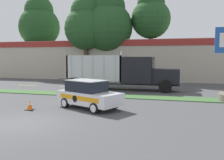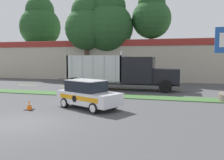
# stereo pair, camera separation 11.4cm
# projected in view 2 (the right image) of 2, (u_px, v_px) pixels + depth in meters

# --- Properties ---
(ground_plane) EXTENTS (600.00, 600.00, 0.00)m
(ground_plane) POSITION_uv_depth(u_px,v_px,m) (21.00, 123.00, 12.10)
(ground_plane) COLOR #474749
(grass_verge) EXTENTS (120.00, 2.01, 0.06)m
(grass_verge) POSITION_uv_depth(u_px,v_px,m) (91.00, 95.00, 21.04)
(grass_verge) COLOR #3D6633
(grass_verge) RESTS_ON ground_plane
(centre_line_2) EXTENTS (2.40, 0.14, 0.01)m
(centre_line_2) POSITION_uv_depth(u_px,v_px,m) (27.00, 85.00, 28.54)
(centre_line_2) COLOR yellow
(centre_line_2) RESTS_ON ground_plane
(centre_line_3) EXTENTS (2.40, 0.14, 0.01)m
(centre_line_3) POSITION_uv_depth(u_px,v_px,m) (70.00, 87.00, 27.04)
(centre_line_3) COLOR yellow
(centre_line_3) RESTS_ON ground_plane
(centre_line_4) EXTENTS (2.40, 0.14, 0.01)m
(centre_line_4) POSITION_uv_depth(u_px,v_px,m) (118.00, 88.00, 25.53)
(centre_line_4) COLOR yellow
(centre_line_4) RESTS_ON ground_plane
(centre_line_5) EXTENTS (2.40, 0.14, 0.01)m
(centre_line_5) POSITION_uv_depth(u_px,v_px,m) (172.00, 90.00, 24.02)
(centre_line_5) COLOR yellow
(centre_line_5) RESTS_ON ground_plane
(dump_truck_lead) EXTENTS (10.94, 2.68, 3.78)m
(dump_truck_lead) POSITION_uv_depth(u_px,v_px,m) (131.00, 73.00, 24.17)
(dump_truck_lead) COLOR black
(dump_truck_lead) RESTS_ON ground_plane
(rally_car) EXTENTS (4.55, 3.38, 1.80)m
(rally_car) POSITION_uv_depth(u_px,v_px,m) (88.00, 94.00, 15.54)
(rally_car) COLOR white
(rally_car) RESTS_ON ground_plane
(traffic_cone) EXTENTS (0.47, 0.47, 0.57)m
(traffic_cone) POSITION_uv_depth(u_px,v_px,m) (29.00, 105.00, 15.10)
(traffic_cone) COLOR black
(traffic_cone) RESTS_ON ground_plane
(store_building_backdrop) EXTENTS (43.48, 12.10, 5.52)m
(store_building_backdrop) POSITION_uv_depth(u_px,v_px,m) (129.00, 60.00, 38.92)
(store_building_backdrop) COLOR #BCB29E
(store_building_backdrop) RESTS_ON ground_plane
(tree_behind_left) EXTENTS (5.75, 5.75, 11.37)m
(tree_behind_left) POSITION_uv_depth(u_px,v_px,m) (86.00, 25.00, 33.71)
(tree_behind_left) COLOR brown
(tree_behind_left) RESTS_ON ground_plane
(tree_behind_centre) EXTENTS (6.48, 6.48, 12.90)m
(tree_behind_centre) POSITION_uv_depth(u_px,v_px,m) (40.00, 23.00, 40.04)
(tree_behind_centre) COLOR brown
(tree_behind_centre) RESTS_ON ground_plane
(tree_behind_right) EXTENTS (5.32, 5.32, 12.36)m
(tree_behind_right) POSITION_uv_depth(u_px,v_px,m) (151.00, 15.00, 33.75)
(tree_behind_right) COLOR brown
(tree_behind_right) RESTS_ON ground_plane
(tree_behind_far_right) EXTENTS (6.78, 6.78, 12.37)m
(tree_behind_far_right) POSITION_uv_depth(u_px,v_px,m) (108.00, 22.00, 34.03)
(tree_behind_far_right) COLOR brown
(tree_behind_far_right) RESTS_ON ground_plane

